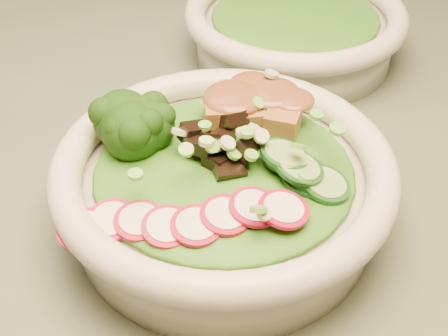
{
  "coord_description": "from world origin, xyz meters",
  "views": [
    {
      "loc": [
        -0.17,
        -0.49,
        1.13
      ],
      "look_at": [
        -0.16,
        -0.1,
        0.81
      ],
      "focal_mm": 50.0,
      "sensor_mm": 36.0,
      "label": 1
    }
  ],
  "objects": [
    {
      "name": "side_lettuce",
      "position": [
        -0.07,
        0.18,
        0.81
      ],
      "size": [
        0.17,
        0.17,
        0.02
      ],
      "primitive_type": "ellipsoid",
      "color": "#306B16",
      "rests_on": "side_bowl"
    },
    {
      "name": "salad_bowl",
      "position": [
        -0.16,
        -0.1,
        0.79
      ],
      "size": [
        0.28,
        0.28,
        0.08
      ],
      "rotation": [
        0.0,
        0.0,
        0.09
      ],
      "color": "silver",
      "rests_on": "dining_table"
    },
    {
      "name": "peanut_sauce",
      "position": [
        -0.13,
        -0.04,
        0.84
      ],
      "size": [
        0.07,
        0.06,
        0.02
      ],
      "primitive_type": "ellipsoid",
      "color": "brown",
      "rests_on": "tofu_cubes"
    },
    {
      "name": "tofu_cubes",
      "position": [
        -0.13,
        -0.04,
        0.82
      ],
      "size": [
        0.1,
        0.07,
        0.04
      ],
      "primitive_type": null,
      "rotation": [
        0.0,
        0.0,
        0.09
      ],
      "color": "#986532",
      "rests_on": "salad_bowl"
    },
    {
      "name": "dining_table",
      "position": [
        0.0,
        0.0,
        0.64
      ],
      "size": [
        1.2,
        0.8,
        0.75
      ],
      "color": "black",
      "rests_on": "ground"
    },
    {
      "name": "side_bowl",
      "position": [
        -0.07,
        0.18,
        0.79
      ],
      "size": [
        0.26,
        0.26,
        0.07
      ],
      "rotation": [
        0.0,
        0.0,
        0.11
      ],
      "color": "silver",
      "rests_on": "dining_table"
    },
    {
      "name": "cucumber_slices",
      "position": [
        -0.1,
        -0.13,
        0.82
      ],
      "size": [
        0.08,
        0.08,
        0.04
      ],
      "primitive_type": null,
      "rotation": [
        0.0,
        0.0,
        0.09
      ],
      "color": "#99C46D",
      "rests_on": "salad_bowl"
    },
    {
      "name": "broccoli_florets",
      "position": [
        -0.22,
        -0.08,
        0.83
      ],
      "size": [
        0.09,
        0.08,
        0.05
      ],
      "primitive_type": null,
      "rotation": [
        0.0,
        0.0,
        0.09
      ],
      "color": "black",
      "rests_on": "salad_bowl"
    },
    {
      "name": "lettuce_bed",
      "position": [
        -0.16,
        -0.1,
        0.81
      ],
      "size": [
        0.21,
        0.21,
        0.02
      ],
      "primitive_type": "ellipsoid",
      "color": "#306B16",
      "rests_on": "salad_bowl"
    },
    {
      "name": "mushroom_heap",
      "position": [
        -0.15,
        -0.09,
        0.83
      ],
      "size": [
        0.08,
        0.08,
        0.04
      ],
      "primitive_type": null,
      "rotation": [
        0.0,
        0.0,
        0.09
      ],
      "color": "black",
      "rests_on": "salad_bowl"
    },
    {
      "name": "scallion_garnish",
      "position": [
        -0.16,
        -0.1,
        0.84
      ],
      "size": [
        0.2,
        0.2,
        0.02
      ],
      "primitive_type": null,
      "color": "#6AC043",
      "rests_on": "salad_bowl"
    },
    {
      "name": "radish_slices",
      "position": [
        -0.18,
        -0.17,
        0.82
      ],
      "size": [
        0.12,
        0.05,
        0.02
      ],
      "primitive_type": null,
      "rotation": [
        0.0,
        0.0,
        0.09
      ],
      "color": "#A30C2F",
      "rests_on": "salad_bowl"
    }
  ]
}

